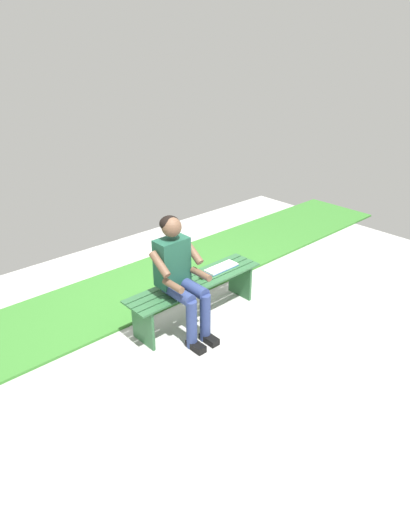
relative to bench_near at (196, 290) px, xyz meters
name	(u,v)px	position (x,y,z in m)	size (l,w,h in m)	color
ground_plane	(180,415)	(1.04, 1.00, -0.37)	(10.00, 7.00, 0.04)	#B2B2AD
grass_strip	(146,285)	(0.00, -0.97, -0.33)	(9.00, 1.25, 0.03)	#387A2D
bench_near	(196,290)	(0.00, 0.00, 0.00)	(1.66, 0.40, 0.46)	#2D6038
person_seated	(180,273)	(0.30, 0.10, 0.35)	(0.50, 0.69, 1.27)	#1E513D
apple	(203,275)	(-0.09, 0.01, 0.15)	(0.08, 0.08, 0.08)	#72B738
book_open	(221,268)	(-0.41, -0.02, 0.12)	(0.41, 0.16, 0.02)	white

